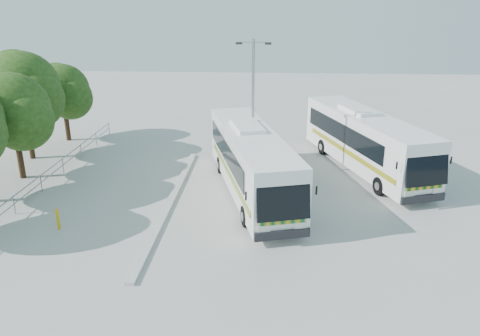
# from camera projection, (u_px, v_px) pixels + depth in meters

# --- Properties ---
(ground) EXTENTS (100.00, 100.00, 0.00)m
(ground) POSITION_uv_depth(u_px,v_px,m) (208.00, 219.00, 23.54)
(ground) COLOR #ADADA7
(ground) RESTS_ON ground
(kerb_divider) EXTENTS (0.40, 16.00, 0.15)m
(kerb_divider) POSITION_uv_depth(u_px,v_px,m) (171.00, 201.00, 25.53)
(kerb_divider) COLOR #B2B2AD
(kerb_divider) RESTS_ON ground
(railing) EXTENTS (0.06, 22.00, 1.00)m
(railing) POSITION_uv_depth(u_px,v_px,m) (48.00, 173.00, 27.63)
(railing) COLOR gray
(railing) RESTS_ON ground
(tree_far_c) EXTENTS (4.97, 4.69, 6.49)m
(tree_far_c) POSITION_uv_depth(u_px,v_px,m) (13.00, 110.00, 27.58)
(tree_far_c) COLOR #382314
(tree_far_c) RESTS_ON ground
(tree_far_d) EXTENTS (5.62, 5.30, 7.33)m
(tree_far_d) POSITION_uv_depth(u_px,v_px,m) (23.00, 89.00, 30.93)
(tree_far_d) COLOR #382314
(tree_far_d) RESTS_ON ground
(tree_far_e) EXTENTS (4.54, 4.28, 5.92)m
(tree_far_e) POSITION_uv_depth(u_px,v_px,m) (64.00, 91.00, 35.43)
(tree_far_e) COLOR #382314
(tree_far_e) RESTS_ON ground
(coach_main) EXTENTS (5.78, 13.04, 3.56)m
(coach_main) POSITION_uv_depth(u_px,v_px,m) (251.00, 160.00, 26.12)
(coach_main) COLOR white
(coach_main) RESTS_ON ground
(coach_adjacent) EXTENTS (6.48, 13.06, 3.58)m
(coach_adjacent) POSITION_uv_depth(u_px,v_px,m) (365.00, 140.00, 29.82)
(coach_adjacent) COLOR white
(coach_adjacent) RESTS_ON ground
(lamppost) EXTENTS (2.04, 0.25, 8.33)m
(lamppost) POSITION_uv_depth(u_px,v_px,m) (253.00, 104.00, 27.75)
(lamppost) COLOR #96999E
(lamppost) RESTS_ON ground
(bollard) EXTENTS (0.16, 0.16, 1.06)m
(bollard) POSITION_uv_depth(u_px,v_px,m) (58.00, 219.00, 22.35)
(bollard) COLOR #CA9A0B
(bollard) RESTS_ON ground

